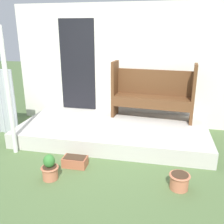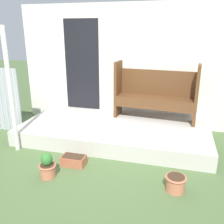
# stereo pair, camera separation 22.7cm
# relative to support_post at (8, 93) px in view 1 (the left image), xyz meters

# --- Properties ---
(ground_plane) EXTENTS (24.00, 24.00, 0.00)m
(ground_plane) POSITION_rel_support_post_xyz_m (1.43, 0.08, -1.07)
(ground_plane) COLOR #516B3D
(porch_slab) EXTENTS (3.61, 1.75, 0.28)m
(porch_slab) POSITION_rel_support_post_xyz_m (1.56, 0.95, -0.92)
(porch_slab) COLOR beige
(porch_slab) RESTS_ON ground_plane
(house_wall) EXTENTS (4.81, 0.08, 2.60)m
(house_wall) POSITION_rel_support_post_xyz_m (1.52, 1.86, 0.23)
(house_wall) COLOR white
(house_wall) RESTS_ON ground_plane
(support_post) EXTENTS (0.08, 0.08, 2.13)m
(support_post) POSITION_rel_support_post_xyz_m (0.00, 0.00, 0.00)
(support_post) COLOR white
(support_post) RESTS_ON ground_plane
(bench) EXTENTS (1.68, 0.54, 1.17)m
(bench) POSITION_rel_support_post_xyz_m (2.28, 1.51, -0.20)
(bench) COLOR brown
(bench) RESTS_ON porch_slab
(flower_pot_left) EXTENTS (0.26, 0.26, 0.39)m
(flower_pot_left) POSITION_rel_support_post_xyz_m (0.97, -0.65, -0.90)
(flower_pot_left) COLOR #C67251
(flower_pot_left) RESTS_ON ground_plane
(flower_pot_middle) EXTENTS (0.29, 0.29, 0.22)m
(flower_pot_middle) POSITION_rel_support_post_xyz_m (2.78, -0.51, -0.94)
(flower_pot_middle) COLOR #C67251
(flower_pot_middle) RESTS_ON ground_plane
(planter_box_rect) EXTENTS (0.38, 0.22, 0.16)m
(planter_box_rect) POSITION_rel_support_post_xyz_m (1.20, -0.24, -0.99)
(planter_box_rect) COLOR #B26042
(planter_box_rect) RESTS_ON ground_plane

